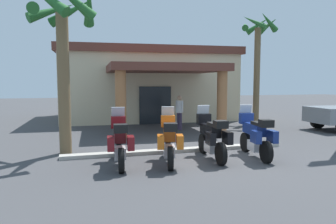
{
  "coord_description": "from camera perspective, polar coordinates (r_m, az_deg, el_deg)",
  "views": [
    {
      "loc": [
        -4.22,
        -9.16,
        2.39
      ],
      "look_at": [
        -0.82,
        2.81,
        1.2
      ],
      "focal_mm": 34.35,
      "sensor_mm": 36.0,
      "label": 1
    }
  ],
  "objects": [
    {
      "name": "palm_tree_near_portico",
      "position": [
        19.42,
        15.66,
        11.23
      ],
      "size": [
        2.19,
        2.27,
        6.22
      ],
      "color": "brown",
      "rests_on": "ground_plane"
    },
    {
      "name": "motorcycle_orange",
      "position": [
        9.35,
        0.21,
        -4.96
      ],
      "size": [
        0.95,
        2.18,
        1.61
      ],
      "rotation": [
        0.0,
        0.0,
        1.34
      ],
      "color": "black",
      "rests_on": "ground_plane"
    },
    {
      "name": "palm_tree_roadside",
      "position": [
        11.17,
        -18.35,
        13.27
      ],
      "size": [
        2.39,
        2.6,
        5.52
      ],
      "color": "brown",
      "rests_on": "ground_plane"
    },
    {
      "name": "curb_strip",
      "position": [
        10.97,
        1.78,
        -6.8
      ],
      "size": [
        7.66,
        0.36,
        0.12
      ],
      "primitive_type": "cube",
      "color": "#ADA89E",
      "rests_on": "ground_plane"
    },
    {
      "name": "motorcycle_blue",
      "position": [
        10.48,
        15.3,
        -4.03
      ],
      "size": [
        0.78,
        2.21,
        1.61
      ],
      "rotation": [
        0.0,
        0.0,
        1.45
      ],
      "color": "black",
      "rests_on": "ground_plane"
    },
    {
      "name": "pedestrian",
      "position": [
        15.89,
        2.03,
        0.37
      ],
      "size": [
        0.32,
        0.5,
        1.69
      ],
      "rotation": [
        0.0,
        0.0,
        3.53
      ],
      "color": "#3F334C",
      "rests_on": "ground_plane"
    },
    {
      "name": "motorcycle_maroon",
      "position": [
        9.22,
        -8.57,
        -5.17
      ],
      "size": [
        0.73,
        2.21,
        1.61
      ],
      "rotation": [
        0.0,
        0.0,
        1.49
      ],
      "color": "black",
      "rests_on": "ground_plane"
    },
    {
      "name": "motel_building",
      "position": [
        21.16,
        -4.0,
        5.07
      ],
      "size": [
        11.09,
        11.8,
        4.42
      ],
      "rotation": [
        0.0,
        0.0,
        -0.04
      ],
      "color": "beige",
      "rests_on": "ground_plane"
    },
    {
      "name": "motorcycle_black",
      "position": [
        9.98,
        7.8,
        -4.35
      ],
      "size": [
        0.72,
        2.21,
        1.61
      ],
      "rotation": [
        0.0,
        0.0,
        1.51
      ],
      "color": "black",
      "rests_on": "ground_plane"
    },
    {
      "name": "ground_plane",
      "position": [
        10.36,
        8.71,
        -7.94
      ],
      "size": [
        80.0,
        80.0,
        0.0
      ],
      "primitive_type": "plane",
      "color": "#424244"
    }
  ]
}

